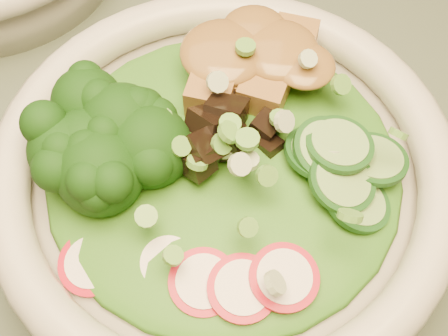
# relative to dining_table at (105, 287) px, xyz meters

# --- Properties ---
(dining_table) EXTENTS (1.20, 0.80, 0.75)m
(dining_table) POSITION_rel_dining_table_xyz_m (0.00, 0.00, 0.00)
(dining_table) COLOR black
(dining_table) RESTS_ON ground
(salad_bowl) EXTENTS (0.30, 0.30, 0.08)m
(salad_bowl) POSITION_rel_dining_table_xyz_m (0.10, 0.03, 0.16)
(salad_bowl) COLOR beige
(salad_bowl) RESTS_ON dining_table
(lettuce_bed) EXTENTS (0.23, 0.23, 0.03)m
(lettuce_bed) POSITION_rel_dining_table_xyz_m (0.10, 0.03, 0.18)
(lettuce_bed) COLOR #1E5612
(lettuce_bed) RESTS_ON salad_bowl
(broccoli_florets) EXTENTS (0.10, 0.09, 0.05)m
(broccoli_florets) POSITION_rel_dining_table_xyz_m (0.03, 0.03, 0.20)
(broccoli_florets) COLOR black
(broccoli_florets) RESTS_ON salad_bowl
(radish_slices) EXTENTS (0.13, 0.07, 0.02)m
(radish_slices) POSITION_rel_dining_table_xyz_m (0.10, -0.05, 0.19)
(radish_slices) COLOR #B40D22
(radish_slices) RESTS_ON salad_bowl
(cucumber_slices) EXTENTS (0.09, 0.09, 0.04)m
(cucumber_slices) POSITION_rel_dining_table_xyz_m (0.17, 0.02, 0.19)
(cucumber_slices) COLOR #95C66E
(cucumber_slices) RESTS_ON salad_bowl
(mushroom_heap) EXTENTS (0.09, 0.09, 0.04)m
(mushroom_heap) POSITION_rel_dining_table_xyz_m (0.10, 0.04, 0.20)
(mushroom_heap) COLOR black
(mushroom_heap) RESTS_ON salad_bowl
(tofu_cubes) EXTENTS (0.11, 0.08, 0.04)m
(tofu_cubes) POSITION_rel_dining_table_xyz_m (0.11, 0.10, 0.19)
(tofu_cubes) COLOR olive
(tofu_cubes) RESTS_ON salad_bowl
(peanut_sauce) EXTENTS (0.08, 0.06, 0.02)m
(peanut_sauce) POSITION_rel_dining_table_xyz_m (0.11, 0.10, 0.21)
(peanut_sauce) COLOR brown
(peanut_sauce) RESTS_ON tofu_cubes
(scallion_garnish) EXTENTS (0.22, 0.22, 0.03)m
(scallion_garnish) POSITION_rel_dining_table_xyz_m (0.10, 0.03, 0.21)
(scallion_garnish) COLOR #5A9936
(scallion_garnish) RESTS_ON salad_bowl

